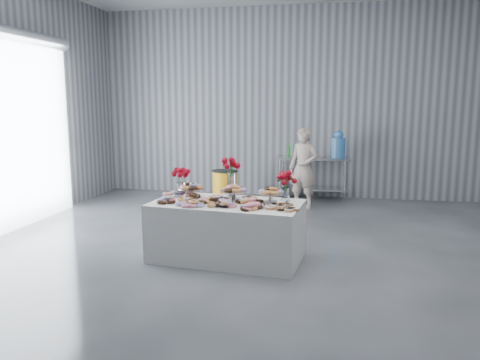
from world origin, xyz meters
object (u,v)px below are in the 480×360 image
(water_jug, at_px, (338,145))
(trash_barrel, at_px, (225,187))
(display_table, at_px, (227,231))
(person, at_px, (303,168))
(prep_table, at_px, (313,170))

(water_jug, xyz_separation_m, trash_barrel, (-2.21, -0.70, -0.81))
(display_table, xyz_separation_m, trash_barrel, (-0.79, 3.26, -0.04))
(person, bearing_deg, display_table, -86.68)
(water_jug, bearing_deg, prep_table, 180.00)
(prep_table, relative_size, person, 0.97)
(water_jug, height_order, person, person)
(person, height_order, trash_barrel, person)
(prep_table, height_order, trash_barrel, prep_table)
(display_table, distance_m, trash_barrel, 3.35)
(water_jug, distance_m, person, 1.06)
(prep_table, distance_m, water_jug, 0.73)
(display_table, bearing_deg, water_jug, 70.22)
(prep_table, bearing_deg, person, -100.97)
(prep_table, relative_size, water_jug, 2.71)
(prep_table, height_order, water_jug, water_jug)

